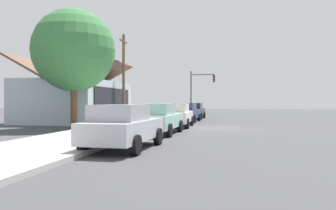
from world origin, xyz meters
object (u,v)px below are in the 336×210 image
at_px(traffic_light_main, 200,86).
at_px(fire_hydrant_red, 152,120).
at_px(car_silver, 123,126).
at_px(utility_pole_wooden, 124,76).
at_px(car_navy, 186,112).
at_px(car_ivory, 177,115).
at_px(shade_tree, 74,50).
at_px(car_seafoam, 158,119).
at_px(car_charcoal, 194,111).

bearing_deg(traffic_light_main, fire_hydrant_red, 174.16).
xyz_separation_m(car_silver, utility_pole_wooden, (16.00, 5.36, 3.11)).
bearing_deg(car_navy, traffic_light_main, 0.90).
xyz_separation_m(car_ivory, shade_tree, (-2.33, 6.27, 4.16)).
height_order(car_seafoam, car_ivory, same).
relative_size(car_ivory, utility_pole_wooden, 0.65).
bearing_deg(car_navy, utility_pole_wooden, 97.64).
distance_m(traffic_light_main, fire_hydrant_red, 16.59).
distance_m(shade_tree, fire_hydrant_red, 6.75).
distance_m(traffic_light_main, utility_pole_wooden, 11.74).
bearing_deg(car_ivory, car_seafoam, 176.80).
distance_m(car_silver, car_charcoal, 22.20).
relative_size(car_seafoam, car_navy, 0.98).
distance_m(utility_pole_wooden, fire_hydrant_red, 7.95).
distance_m(car_seafoam, traffic_light_main, 20.87).
bearing_deg(car_ivory, shade_tree, 108.99).
relative_size(shade_tree, fire_hydrant_red, 10.75).
relative_size(car_silver, car_charcoal, 0.96).
bearing_deg(car_silver, car_charcoal, 2.50).
relative_size(shade_tree, utility_pole_wooden, 1.02).
xyz_separation_m(car_silver, fire_hydrant_red, (10.05, 1.36, -0.32)).
bearing_deg(car_ivory, utility_pole_wooden, 44.65).
height_order(car_silver, car_seafoam, same).
height_order(car_ivory, utility_pole_wooden, utility_pole_wooden).
bearing_deg(fire_hydrant_red, car_seafoam, -163.10).
bearing_deg(traffic_light_main, utility_pole_wooden, 151.15).
xyz_separation_m(car_seafoam, fire_hydrant_red, (4.46, 1.35, -0.32)).
distance_m(car_navy, utility_pole_wooden, 6.22).
distance_m(car_seafoam, car_navy, 10.89).
bearing_deg(car_seafoam, car_charcoal, 1.45).
bearing_deg(fire_hydrant_red, car_navy, -11.95).
height_order(car_seafoam, car_charcoal, same).
bearing_deg(fire_hydrant_red, car_silver, -172.28).
xyz_separation_m(car_silver, car_seafoam, (5.59, 0.01, 0.00)).
relative_size(car_navy, traffic_light_main, 0.92).
height_order(car_ivory, fire_hydrant_red, car_ivory).
distance_m(car_ivory, car_charcoal, 11.51).
bearing_deg(fire_hydrant_red, car_ivory, -66.80).
relative_size(car_seafoam, utility_pole_wooden, 0.63).
bearing_deg(shade_tree, car_navy, -37.03).
height_order(traffic_light_main, fire_hydrant_red, traffic_light_main).
xyz_separation_m(shade_tree, fire_hydrant_red, (1.69, -4.76, -4.48)).
bearing_deg(car_silver, utility_pole_wooden, 21.04).
distance_m(shade_tree, utility_pole_wooden, 7.75).
bearing_deg(fire_hydrant_red, utility_pole_wooden, 33.87).
height_order(car_seafoam, fire_hydrant_red, car_seafoam).
bearing_deg(traffic_light_main, car_navy, 178.25).
distance_m(car_charcoal, traffic_light_main, 4.88).
xyz_separation_m(car_navy, fire_hydrant_red, (-6.43, 1.36, -0.32)).
bearing_deg(utility_pole_wooden, car_seafoam, -152.80).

